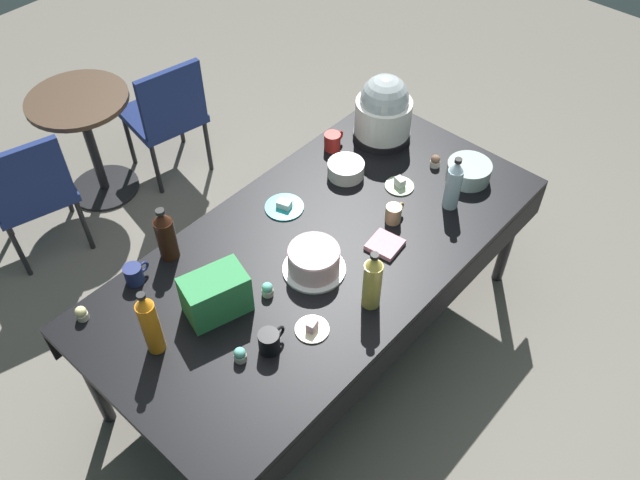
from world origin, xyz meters
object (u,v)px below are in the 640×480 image
maroon_chair_right (166,112)px  coffee_mug_navy (134,274)px  coffee_mug_red (333,141)px  ceramic_snack_bowl (346,169)px  soda_bottle_cola (166,235)px  slow_cooker (384,111)px  cupcake_berry (267,289)px  frosted_layer_cake (314,261)px  soda_carton (216,295)px  dessert_plate_sage (400,185)px  coffee_mug_black (270,341)px  soda_bottle_orange_juice (150,324)px  cupcake_vanilla (240,355)px  coffee_mug_tan (394,213)px  dessert_plate_teal (284,206)px  cupcake_rose (435,161)px  glass_salad_bowl (469,171)px  maroon_chair_left (30,189)px  round_cafe_table (86,128)px  cupcake_mint (81,313)px  potluck_table (320,257)px  soda_bottle_ginger_ale (372,281)px  dessert_plate_cream (312,328)px  soda_bottle_water (454,185)px

maroon_chair_right → coffee_mug_navy: bearing=-132.0°
coffee_mug_red → maroon_chair_right: 1.27m
ceramic_snack_bowl → soda_bottle_cola: size_ratio=0.66×
slow_cooker → cupcake_berry: slow_cooker is taller
frosted_layer_cake → soda_carton: (-0.43, 0.15, 0.04)m
dessert_plate_sage → coffee_mug_navy: coffee_mug_navy is taller
frosted_layer_cake → coffee_mug_black: size_ratio=2.16×
ceramic_snack_bowl → coffee_mug_black: (-0.99, -0.45, 0.01)m
dessert_plate_sage → soda_bottle_orange_juice: bearing=174.1°
cupcake_vanilla → coffee_mug_tan: coffee_mug_tan is taller
dessert_plate_teal → soda_bottle_orange_juice: (-0.91, -0.18, 0.15)m
cupcake_rose → dessert_plate_teal: bearing=154.0°
cupcake_vanilla → cupcake_rose: size_ratio=1.00×
glass_salad_bowl → maroon_chair_right: bearing=103.7°
dessert_plate_teal → coffee_mug_red: coffee_mug_red is taller
slow_cooker → coffee_mug_red: size_ratio=2.94×
coffee_mug_red → frosted_layer_cake: bearing=-144.4°
maroon_chair_left → round_cafe_table: 0.56m
cupcake_rose → coffee_mug_black: size_ratio=0.52×
cupcake_mint → coffee_mug_navy: coffee_mug_navy is taller
cupcake_vanilla → soda_bottle_cola: bearing=75.2°
cupcake_rose → coffee_mug_black: bearing=-173.4°
soda_carton → potluck_table: bearing=8.3°
cupcake_vanilla → soda_bottle_orange_juice: (-0.18, 0.29, 0.13)m
cupcake_berry → soda_bottle_ginger_ale: soda_bottle_ginger_ale is taller
glass_salad_bowl → soda_bottle_orange_juice: bearing=167.9°
frosted_layer_cake → dessert_plate_teal: (0.19, 0.37, -0.05)m
cupcake_vanilla → coffee_mug_navy: bearing=92.5°
dessert_plate_cream → potluck_table: bearing=37.9°
dessert_plate_sage → round_cafe_table: size_ratio=0.20×
soda_bottle_water → round_cafe_table: 2.28m
cupcake_vanilla → soda_carton: bearing=66.9°
cupcake_mint → round_cafe_table: (0.90, 1.40, -0.28)m
glass_salad_bowl → soda_bottle_cola: size_ratio=0.79×
coffee_mug_tan → potluck_table: bearing=158.7°
dessert_plate_sage → frosted_layer_cake: bearing=-175.9°
potluck_table → soda_carton: (-0.54, 0.08, 0.16)m
coffee_mug_navy → maroon_chair_left: bearing=84.8°
cupcake_mint → soda_bottle_cola: soda_bottle_cola is taller
soda_bottle_ginger_ale → soda_bottle_orange_juice: size_ratio=0.91×
cupcake_mint → soda_bottle_cola: bearing=0.7°
frosted_layer_cake → cupcake_berry: (-0.23, 0.06, -0.03)m
glass_salad_bowl → cupcake_mint: 1.92m
dessert_plate_teal → cupcake_rose: (0.74, -0.36, 0.02)m
round_cafe_table → coffee_mug_tan: bearing=-78.5°
soda_bottle_water → coffee_mug_tan: bearing=152.0°
glass_salad_bowl → dessert_plate_sage: (-0.28, 0.22, -0.03)m
dessert_plate_sage → cupcake_mint: 1.59m
slow_cooker → coffee_mug_tan: slow_cooker is taller
ceramic_snack_bowl → coffee_mug_navy: size_ratio=1.54×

